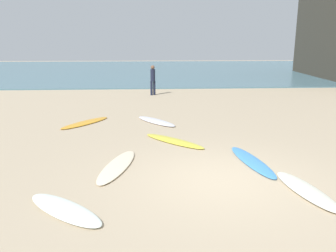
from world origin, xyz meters
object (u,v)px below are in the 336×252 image
surfboard_0 (85,123)px  surfboard_1 (65,209)px  surfboard_2 (252,161)px  beachgoer_near (153,78)px  surfboard_5 (117,166)px  surfboard_6 (306,190)px  surfboard_3 (174,141)px  surfboard_4 (156,121)px

surfboard_0 → surfboard_1: surfboard_1 is taller
surfboard_2 → beachgoer_near: 12.37m
surfboard_5 → surfboard_1: bearing=-95.6°
beachgoer_near → surfboard_6: bearing=-108.1°
surfboard_1 → surfboard_3: (2.34, 4.32, -0.01)m
surfboard_0 → beachgoer_near: 7.96m
surfboard_0 → surfboard_1: (0.88, -7.06, 0.01)m
surfboard_3 → surfboard_4: 2.81m
surfboard_1 → beachgoer_near: (1.88, 14.46, 0.96)m
surfboard_0 → surfboard_5: size_ratio=1.01×
surfboard_2 → surfboard_5: size_ratio=1.02×
surfboard_4 → surfboard_6: surfboard_6 is taller
surfboard_2 → surfboard_1: bearing=22.1°
surfboard_2 → surfboard_3: (-1.87, 1.97, 0.00)m
surfboard_1 → surfboard_6: (4.77, 0.53, 0.00)m
surfboard_2 → beachgoer_near: bearing=-86.2°
surfboard_2 → surfboard_4: size_ratio=1.10×
surfboard_0 → surfboard_4: 2.74m
surfboard_3 → surfboard_4: bearing=57.0°
surfboard_3 → beachgoer_near: beachgoer_near is taller
surfboard_1 → surfboard_5: (0.76, 2.21, -0.01)m
surfboard_1 → surfboard_3: surfboard_1 is taller
surfboard_5 → beachgoer_near: beachgoer_near is taller
surfboard_4 → surfboard_5: bearing=42.4°
surfboard_5 → surfboard_0: bearing=122.1°
surfboard_4 → surfboard_5: 4.99m
surfboard_0 → surfboard_4: bearing=-145.0°
surfboard_5 → surfboard_6: 4.34m
surfboard_6 → surfboard_1: bearing=-2.2°
surfboard_5 → surfboard_4: bearing=90.7°
surfboard_3 → surfboard_1: bearing=-161.2°
surfboard_3 → beachgoer_near: size_ratio=1.33×
surfboard_0 → beachgoer_near: beachgoer_near is taller
surfboard_3 → surfboard_4: surfboard_4 is taller
surfboard_0 → surfboard_1: size_ratio=1.24×
surfboard_0 → surfboard_3: 4.22m
surfboard_3 → surfboard_5: surfboard_3 is taller
surfboard_0 → surfboard_4: (2.74, 0.03, 0.01)m
surfboard_0 → beachgoer_near: (2.76, 7.40, 0.97)m
surfboard_0 → surfboard_2: size_ratio=0.99×
surfboard_0 → surfboard_2: surfboard_2 is taller
surfboard_3 → surfboard_6: bearing=-100.2°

